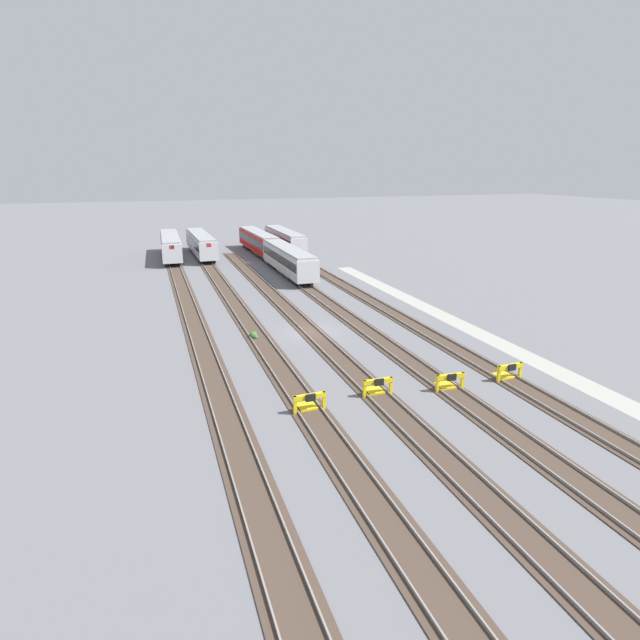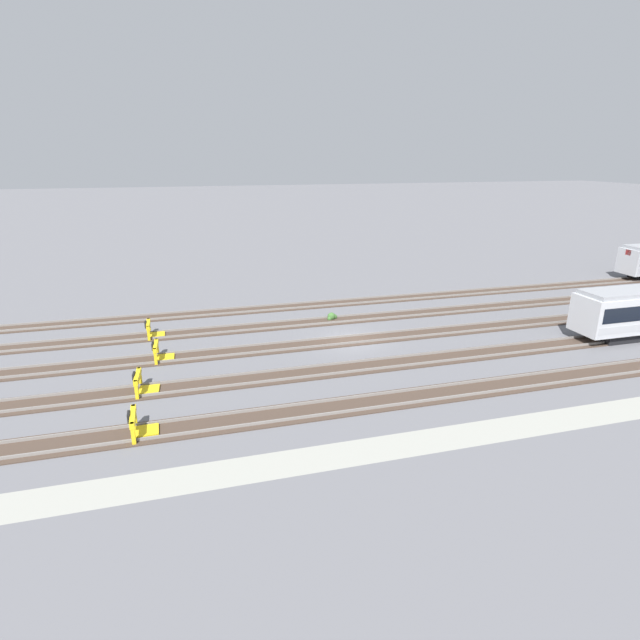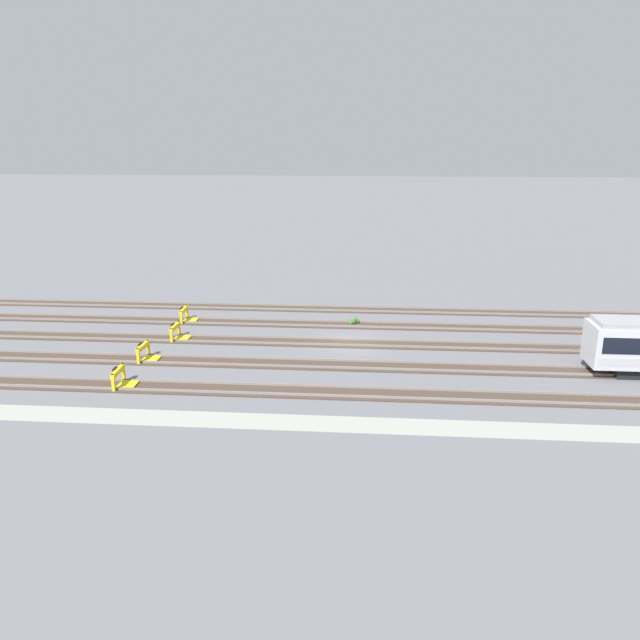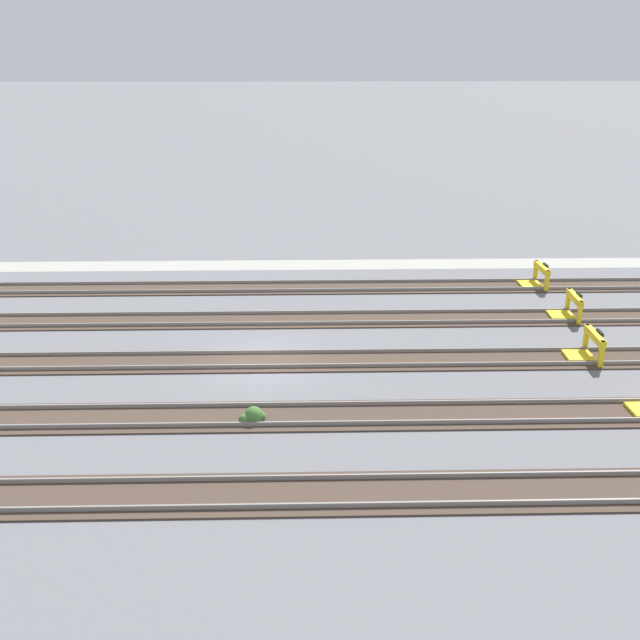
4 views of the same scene
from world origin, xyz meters
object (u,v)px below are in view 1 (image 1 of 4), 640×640
object	(u,v)px
bumper_stop_nearest_track	(507,372)
bumper_stop_near_inner_track	(448,382)
subway_car_front_row_rightmost	(258,241)
bumper_stop_middle_track	(376,387)
subway_car_front_row_left_inner	(170,246)
subway_car_front_row_centre	(201,244)
weed_clump	(253,335)
bumper_stop_far_inner_track	(308,402)
subway_car_front_row_leftmost	(285,240)
subway_car_front_row_right_inner	(288,260)

from	to	relation	value
bumper_stop_nearest_track	bumper_stop_near_inner_track	bearing A→B (deg)	91.32
subway_car_front_row_rightmost	bumper_stop_middle_track	world-z (taller)	subway_car_front_row_rightmost
subway_car_front_row_left_inner	bumper_stop_near_inner_track	distance (m)	59.14
subway_car_front_row_centre	weed_clump	size ratio (longest dim) A/B	19.63
subway_car_front_row_left_inner	weed_clump	bearing A→B (deg)	-174.23
subway_car_front_row_centre	bumper_stop_far_inner_track	size ratio (longest dim) A/B	9.01
bumper_stop_middle_track	weed_clump	size ratio (longest dim) A/B	2.18
subway_car_front_row_centre	bumper_stop_middle_track	distance (m)	57.17
subway_car_front_row_left_inner	subway_car_front_row_centre	distance (m)	4.82
subway_car_front_row_centre	bumper_stop_near_inner_track	xyz separation A→B (m)	(-57.78, -9.42, -1.53)
bumper_stop_middle_track	weed_clump	bearing A→B (deg)	21.03
subway_car_front_row_centre	bumper_stop_near_inner_track	bearing A→B (deg)	-170.74
weed_clump	subway_car_front_row_left_inner	bearing A→B (deg)	5.77
subway_car_front_row_rightmost	subway_car_front_row_leftmost	bearing A→B (deg)	-85.53
bumper_stop_middle_track	bumper_stop_far_inner_track	xyz separation A→B (m)	(-0.70, 4.74, 0.00)
subway_car_front_row_left_inner	subway_car_front_row_centre	size ratio (longest dim) A/B	1.00
subway_car_front_row_leftmost	bumper_stop_near_inner_track	bearing A→B (deg)	175.38
subway_car_front_row_centre	weed_clump	world-z (taller)	subway_car_front_row_centre
subway_car_front_row_rightmost	bumper_stop_nearest_track	xyz separation A→B (m)	(-57.33, -4.69, -1.53)
subway_car_front_row_rightmost	weed_clump	size ratio (longest dim) A/B	19.63
subway_car_front_row_leftmost	bumper_stop_far_inner_track	xyz separation A→B (m)	(-57.68, 14.15, -1.53)
subway_car_front_row_leftmost	weed_clump	size ratio (longest dim) A/B	19.58
weed_clump	bumper_stop_far_inner_track	bearing A→B (deg)	-178.41
subway_car_front_row_left_inner	bumper_stop_far_inner_track	size ratio (longest dim) A/B	9.01
subway_car_front_row_left_inner	bumper_stop_middle_track	world-z (taller)	subway_car_front_row_left_inner
subway_car_front_row_centre	bumper_stop_nearest_track	bearing A→B (deg)	-166.23
bumper_stop_near_inner_track	bumper_stop_nearest_track	bearing A→B (deg)	-88.68
bumper_stop_near_inner_track	bumper_stop_middle_track	world-z (taller)	same
subway_car_front_row_leftmost	bumper_stop_middle_track	world-z (taller)	subway_car_front_row_leftmost
subway_car_front_row_left_inner	weed_clump	xyz separation A→B (m)	(-43.21, -4.36, -1.80)
subway_car_front_row_centre	bumper_stop_near_inner_track	size ratio (longest dim) A/B	9.00
bumper_stop_far_inner_track	subway_car_front_row_centre	bearing A→B (deg)	-0.05
subway_car_front_row_leftmost	bumper_stop_nearest_track	size ratio (longest dim) A/B	8.97
bumper_stop_middle_track	bumper_stop_far_inner_track	distance (m)	4.79
bumper_stop_nearest_track	subway_car_front_row_centre	bearing A→B (deg)	13.77
bumper_stop_middle_track	weed_clump	distance (m)	14.30
bumper_stop_nearest_track	bumper_stop_near_inner_track	distance (m)	4.71
subway_car_front_row_right_inner	subway_car_front_row_left_inner	bearing A→B (deg)	37.44
subway_car_front_row_rightmost	subway_car_front_row_right_inner	bearing A→B (deg)	-179.94
subway_car_front_row_centre	bumper_stop_far_inner_track	world-z (taller)	subway_car_front_row_centre
subway_car_front_row_left_inner	subway_car_front_row_leftmost	bearing A→B (deg)	-88.73
bumper_stop_near_inner_track	bumper_stop_far_inner_track	size ratio (longest dim) A/B	1.00
subway_car_front_row_centre	bumper_stop_nearest_track	xyz separation A→B (m)	(-57.67, -14.14, -1.53)
subway_car_front_row_leftmost	subway_car_front_row_left_inner	xyz separation A→B (m)	(-0.42, 18.90, 0.00)
subway_car_front_row_left_inner	bumper_stop_middle_track	xyz separation A→B (m)	(-56.56, -9.50, -1.53)
subway_car_front_row_rightmost	bumper_stop_near_inner_track	bearing A→B (deg)	179.98
subway_car_front_row_rightmost	bumper_stop_nearest_track	distance (m)	57.54
subway_car_front_row_right_inner	bumper_stop_middle_track	distance (m)	38.25
subway_car_front_row_right_inner	bumper_stop_near_inner_track	xyz separation A→B (m)	(-38.74, 0.04, -1.53)
subway_car_front_row_leftmost	bumper_stop_far_inner_track	size ratio (longest dim) A/B	8.98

